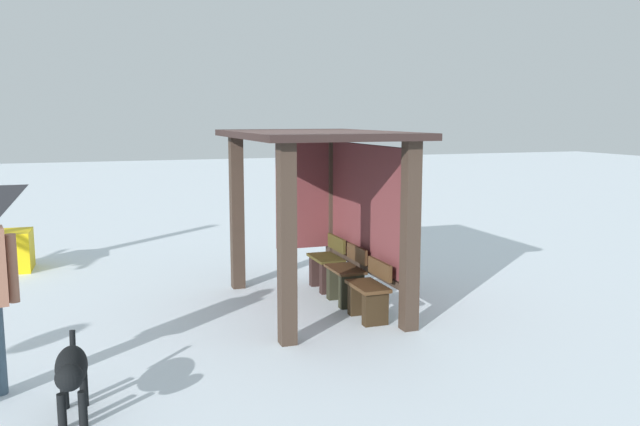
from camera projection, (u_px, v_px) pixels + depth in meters
name	position (u px, v px, depth m)	size (l,w,h in m)	color
ground_plane	(314.00, 306.00, 8.51)	(60.00, 60.00, 0.00)	white
bus_shelter	(327.00, 181.00, 8.45)	(2.98, 1.94, 2.26)	#382B22
bench_left_inside	(327.00, 268.00, 9.31)	(0.65, 0.37, 0.76)	#433A18
bench_center_inside	(346.00, 280.00, 8.61)	(0.65, 0.37, 0.75)	#452E1A
bench_right_inside	(369.00, 296.00, 7.92)	(0.65, 0.35, 0.72)	#472F1A
dog	(71.00, 371.00, 5.25)	(0.95, 0.26, 0.61)	black
grit_bin	(13.00, 251.00, 10.45)	(0.70, 0.56, 0.64)	yellow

